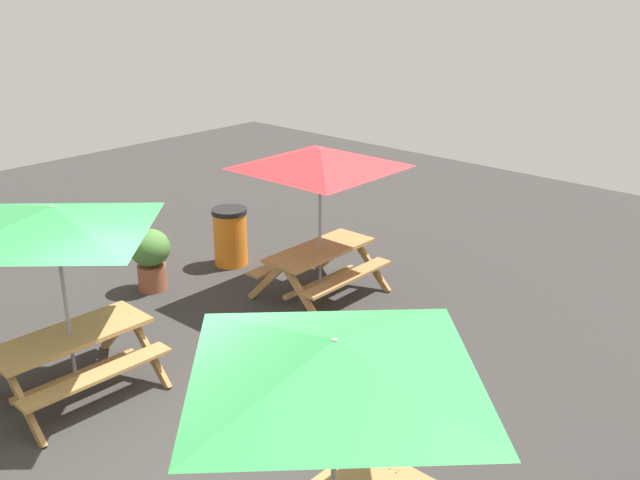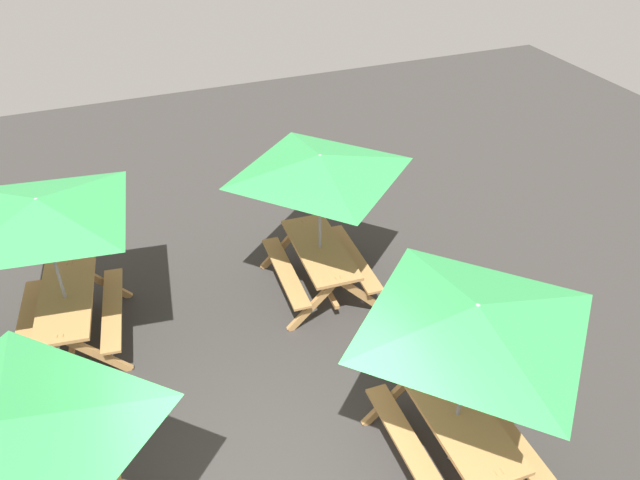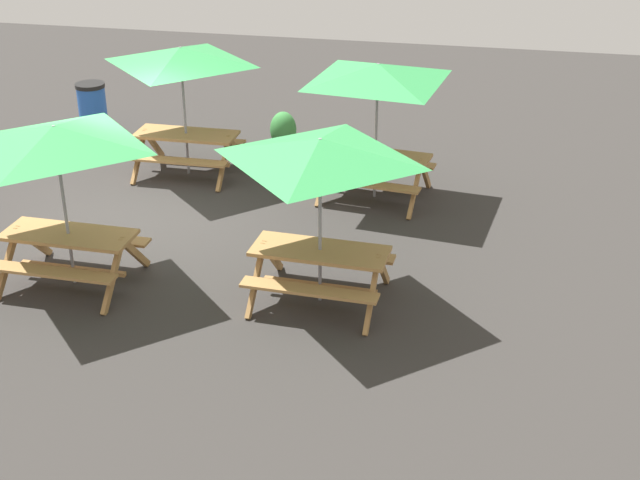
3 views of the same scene
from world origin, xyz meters
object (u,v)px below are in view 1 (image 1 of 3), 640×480
Objects in this scene: picnic_table_0 at (320,169)px; trash_bin_orange at (230,236)px; picnic_table_3 at (56,234)px; potted_plant_1 at (150,255)px; picnic_table_4 at (335,379)px.

trash_bin_orange is (0.09, -1.96, -1.49)m from picnic_table_0.
potted_plant_1 is (-2.34, -1.78, -1.42)m from picnic_table_3.
picnic_table_0 is 2.99m from potted_plant_1.
potted_plant_1 is at bearing -53.28° from picnic_table_0.
picnic_table_4 is 6.64m from potted_plant_1.
picnic_table_4 is (4.12, 3.89, 0.00)m from picnic_table_0.
potted_plant_1 is at bearing -112.99° from picnic_table_4.
picnic_table_4 is 7.26m from trash_bin_orange.
picnic_table_4 is at bearing 42.54° from picnic_table_0.
picnic_table_0 and picnic_table_3 have the same top height.
picnic_table_4 is at bearing 88.73° from picnic_table_3.
trash_bin_orange is 1.52m from potted_plant_1.
picnic_table_3 is (3.93, -0.30, 0.00)m from picnic_table_0.
picnic_table_0 is at bearing 92.51° from trash_bin_orange.
picnic_table_3 is at bearing 23.34° from trash_bin_orange.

